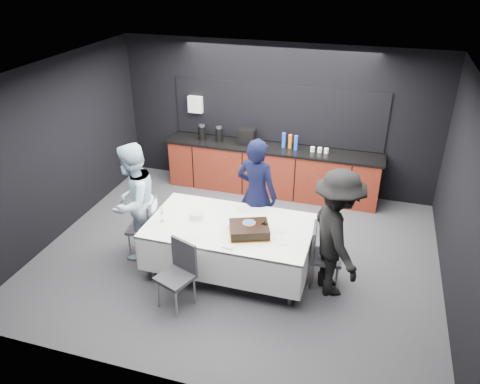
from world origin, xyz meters
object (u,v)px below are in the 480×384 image
party_table (230,233)px  person_left (133,202)px  chair_left (147,224)px  person_center (257,194)px  cake_assembly (249,230)px  champagne_flute (161,212)px  person_right (336,234)px  chair_right (321,252)px  chair_near (179,269)px  plate_stack (196,216)px

party_table → person_left: size_ratio=1.28×
chair_left → person_center: bearing=24.9°
person_center → person_left: size_ratio=1.00×
party_table → cake_assembly: bearing=-24.5°
cake_assembly → person_left: size_ratio=0.38×
champagne_flute → person_left: bearing=160.4°
person_right → chair_right: bearing=36.9°
party_table → chair_left: (-1.34, 0.04, -0.11)m
person_left → person_right: person_right is taller
champagne_flute → chair_near: champagne_flute is taller
champagne_flute → person_center: size_ratio=0.12×
cake_assembly → chair_left: 1.71m
person_center → person_right: (1.29, -0.77, 0.00)m
plate_stack → chair_near: 0.94m
cake_assembly → chair_right: size_ratio=0.75×
plate_stack → chair_near: size_ratio=0.22×
cake_assembly → champagne_flute: size_ratio=3.10×
plate_stack → person_center: (0.70, 0.73, 0.08)m
chair_left → cake_assembly: bearing=-6.5°
plate_stack → champagne_flute: bearing=-154.8°
party_table → plate_stack: plate_stack is taller
champagne_flute → person_right: person_right is taller
chair_right → person_right: 0.43m
cake_assembly → chair_left: size_ratio=0.75×
person_right → person_left: bearing=62.8°
chair_near → person_center: 1.77m
plate_stack → person_left: (-0.99, -0.02, 0.08)m
chair_left → person_left: person_left is taller
chair_right → plate_stack: bearing=-178.5°
chair_left → person_center: size_ratio=0.51×
champagne_flute → person_center: 1.49m
plate_stack → person_center: 1.01m
plate_stack → chair_right: chair_right is taller
party_table → champagne_flute: 1.02m
chair_left → chair_near: size_ratio=1.00×
cake_assembly → chair_near: bearing=-136.1°
plate_stack → champagne_flute: champagne_flute is taller
person_center → person_left: person_center is taller
chair_left → chair_right: same height
cake_assembly → person_left: person_left is taller
cake_assembly → plate_stack: size_ratio=3.45×
champagne_flute → chair_left: size_ratio=0.24×
party_table → chair_right: chair_right is taller
chair_near → person_left: 1.44m
chair_right → cake_assembly: bearing=-167.2°
chair_right → chair_near: same height
chair_right → person_left: size_ratio=0.51×
chair_left → person_center: (1.53, 0.71, 0.38)m
cake_assembly → chair_near: cake_assembly is taller
cake_assembly → champagne_flute: bearing=-178.2°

